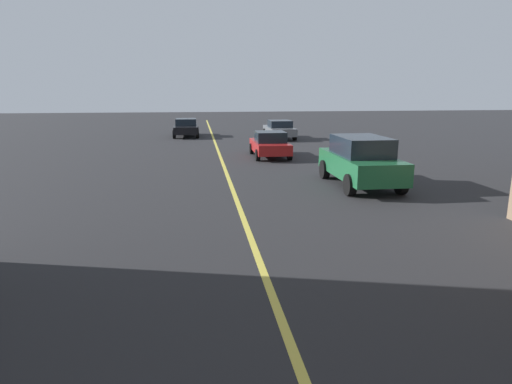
{
  "coord_description": "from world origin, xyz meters",
  "views": [
    {
      "loc": [
        6.23,
        1.26,
        3.61
      ],
      "look_at": [
        15.39,
        0.03,
        1.47
      ],
      "focal_mm": 31.09,
      "sensor_mm": 36.0,
      "label": 1
    }
  ],
  "objects_px": {
    "car_red_mid": "(270,144)",
    "car_black_parked_a": "(186,127)",
    "car_green_oncoming": "(361,161)",
    "car_grey_far": "(279,129)"
  },
  "relations": [
    {
      "from": "car_red_mid",
      "to": "car_black_parked_a",
      "type": "bearing_deg",
      "value": 22.06
    },
    {
      "from": "car_grey_far",
      "to": "car_black_parked_a",
      "type": "xyz_separation_m",
      "value": [
        2.62,
        6.95,
        0.0
      ]
    },
    {
      "from": "car_grey_far",
      "to": "car_red_mid",
      "type": "bearing_deg",
      "value": 166.22
    },
    {
      "from": "car_grey_far",
      "to": "car_black_parked_a",
      "type": "bearing_deg",
      "value": 69.32
    },
    {
      "from": "car_grey_far",
      "to": "car_green_oncoming",
      "type": "distance_m",
      "value": 16.77
    },
    {
      "from": "car_green_oncoming",
      "to": "car_grey_far",
      "type": "bearing_deg",
      "value": -0.0
    },
    {
      "from": "car_red_mid",
      "to": "car_black_parked_a",
      "type": "height_order",
      "value": "car_red_mid"
    },
    {
      "from": "car_black_parked_a",
      "to": "car_green_oncoming",
      "type": "height_order",
      "value": "car_green_oncoming"
    },
    {
      "from": "car_red_mid",
      "to": "car_black_parked_a",
      "type": "relative_size",
      "value": 0.89
    },
    {
      "from": "car_red_mid",
      "to": "car_green_oncoming",
      "type": "distance_m",
      "value": 8.03
    }
  ]
}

